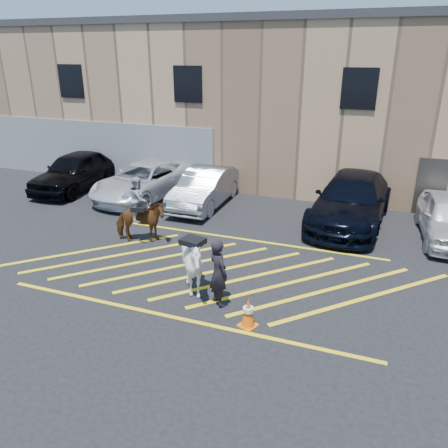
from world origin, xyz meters
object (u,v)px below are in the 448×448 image
(saddled_white, at_px, (193,264))
(mounted_bay, at_px, (140,216))
(handler, at_px, (218,273))
(car_black_suv, at_px, (75,171))
(traffic_cone, at_px, (248,312))
(car_blue_suv, at_px, (352,200))
(car_white_pickup, at_px, (144,181))
(car_silver_sedan, at_px, (205,188))

(saddled_white, bearing_deg, mounted_bay, 140.88)
(handler, bearing_deg, mounted_bay, 2.11)
(handler, bearing_deg, car_black_suv, 1.85)
(traffic_cone, bearing_deg, handler, 145.98)
(car_blue_suv, relative_size, mounted_bay, 2.68)
(handler, relative_size, saddled_white, 1.01)
(car_white_pickup, relative_size, mounted_bay, 2.38)
(car_white_pickup, xyz_separation_m, traffic_cone, (7.05, -7.64, -0.37))
(car_white_pickup, relative_size, saddled_white, 3.08)
(saddled_white, height_order, traffic_cone, saddled_white)
(car_silver_sedan, xyz_separation_m, saddled_white, (2.42, -6.60, 0.08))
(car_black_suv, bearing_deg, car_silver_sedan, -3.14)
(saddled_white, bearing_deg, car_white_pickup, 128.28)
(car_black_suv, xyz_separation_m, mounted_bay, (5.86, -4.27, 0.05))
(car_silver_sedan, height_order, handler, handler)
(car_black_suv, distance_m, handler, 11.89)
(car_white_pickup, bearing_deg, car_silver_sedan, 5.86)
(car_white_pickup, height_order, handler, handler)
(car_blue_suv, relative_size, handler, 3.44)
(car_silver_sedan, bearing_deg, car_black_suv, 178.99)
(car_silver_sedan, xyz_separation_m, traffic_cone, (4.19, -7.54, -0.38))
(mounted_bay, bearing_deg, traffic_cone, -35.33)
(car_white_pickup, xyz_separation_m, saddled_white, (5.28, -6.69, 0.10))
(car_silver_sedan, distance_m, car_blue_suv, 5.75)
(handler, relative_size, traffic_cone, 2.37)
(car_silver_sedan, relative_size, traffic_cone, 6.23)
(car_silver_sedan, height_order, traffic_cone, car_silver_sedan)
(car_white_pickup, bearing_deg, saddled_white, -44.03)
(car_white_pickup, height_order, car_blue_suv, car_blue_suv)
(car_white_pickup, bearing_deg, traffic_cone, -39.60)
(car_blue_suv, bearing_deg, handler, -105.15)
(car_black_suv, height_order, car_white_pickup, car_black_suv)
(car_black_suv, bearing_deg, car_white_pickup, -2.32)
(car_silver_sedan, xyz_separation_m, handler, (3.21, -6.89, 0.12))
(car_silver_sedan, bearing_deg, handler, -65.19)
(car_blue_suv, xyz_separation_m, mounted_bay, (-6.30, -4.28, 0.03))
(traffic_cone, bearing_deg, saddled_white, 151.94)
(car_silver_sedan, height_order, car_blue_suv, car_blue_suv)
(saddled_white, bearing_deg, car_silver_sedan, 110.14)
(car_blue_suv, distance_m, traffic_cone, 7.82)
(traffic_cone, bearing_deg, car_silver_sedan, 119.04)
(car_blue_suv, height_order, mounted_bay, mounted_bay)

